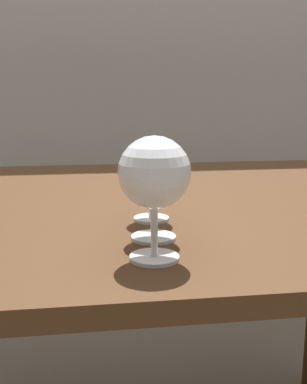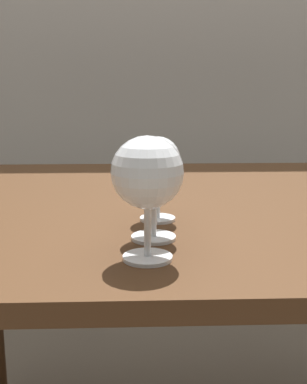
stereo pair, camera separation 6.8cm
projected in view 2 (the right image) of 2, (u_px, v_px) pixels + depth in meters
name	position (u px, v px, depth m)	size (l,w,h in m)	color
back_wall	(160.00, 10.00, 1.95)	(5.00, 0.08, 2.60)	gray
dining_table	(189.00, 244.00, 0.97)	(1.21, 0.93, 0.76)	#472B16
wine_glass_amber	(147.00, 175.00, 0.59)	(0.09, 0.09, 0.16)	white
wine_glass_port	(154.00, 172.00, 0.67)	(0.08, 0.08, 0.14)	white
wine_glass_chardonnay	(158.00, 161.00, 0.77)	(0.07, 0.07, 0.14)	white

